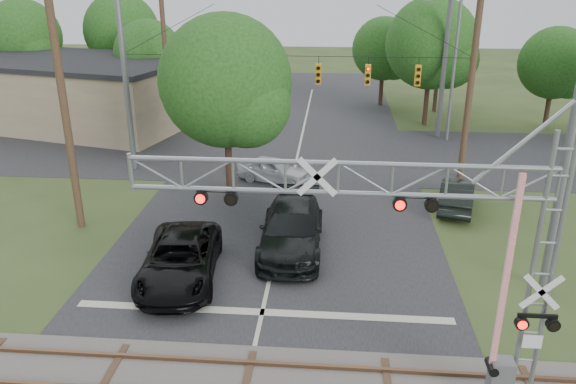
# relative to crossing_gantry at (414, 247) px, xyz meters

# --- Properties ---
(road_main) EXTENTS (14.00, 90.00, 0.02)m
(road_main) POSITION_rel_crossing_gantry_xyz_m (-4.29, 8.37, -4.67)
(road_main) COLOR #242426
(road_main) RESTS_ON ground
(road_cross) EXTENTS (90.00, 12.00, 0.02)m
(road_cross) POSITION_rel_crossing_gantry_xyz_m (-4.29, 22.37, -4.67)
(road_cross) COLOR #242426
(road_cross) RESTS_ON ground
(railroad_track) EXTENTS (90.00, 3.20, 0.17)m
(railroad_track) POSITION_rel_crossing_gantry_xyz_m (-4.29, 0.37, -4.65)
(railroad_track) COLOR #544F49
(railroad_track) RESTS_ON ground
(crossing_gantry) EXTENTS (10.61, 0.98, 7.64)m
(crossing_gantry) POSITION_rel_crossing_gantry_xyz_m (0.00, 0.00, 0.00)
(crossing_gantry) COLOR gray
(crossing_gantry) RESTS_ON ground
(traffic_signal_span) EXTENTS (19.34, 0.36, 11.50)m
(traffic_signal_span) POSITION_rel_crossing_gantry_xyz_m (-3.38, 18.37, 1.07)
(traffic_signal_span) COLOR slate
(traffic_signal_span) RESTS_ON ground
(pickup_black) EXTENTS (3.30, 6.12, 1.63)m
(pickup_black) POSITION_rel_crossing_gantry_xyz_m (-7.66, 5.92, -3.87)
(pickup_black) COLOR black
(pickup_black) RESTS_ON ground
(car_dark) EXTENTS (2.57, 6.24, 1.81)m
(car_dark) POSITION_rel_crossing_gantry_xyz_m (-3.66, 8.78, -3.78)
(car_dark) COLOR black
(car_dark) RESTS_ON ground
(sedan_silver) EXTENTS (4.39, 2.89, 1.39)m
(sedan_silver) POSITION_rel_crossing_gantry_xyz_m (-5.31, 16.86, -3.99)
(sedan_silver) COLOR silver
(sedan_silver) RESTS_ON ground
(suv_dark) EXTENTS (2.54, 4.68, 1.46)m
(suv_dark) POSITION_rel_crossing_gantry_xyz_m (4.09, 13.78, -3.95)
(suv_dark) COLOR black
(suv_dark) RESTS_ON ground
(commercial_building) EXTENTS (23.04, 15.61, 4.93)m
(commercial_building) POSITION_rel_crossing_gantry_xyz_m (-23.31, 29.02, -2.21)
(commercial_building) COLOR #907760
(commercial_building) RESTS_ON ground
(streetlight) EXTENTS (2.55, 0.27, 9.57)m
(streetlight) POSITION_rel_crossing_gantry_xyz_m (5.63, 26.11, 0.67)
(streetlight) COLOR slate
(streetlight) RESTS_ON ground
(utility_poles) EXTENTS (22.40, 28.92, 13.97)m
(utility_poles) POSITION_rel_crossing_gantry_xyz_m (-1.72, 20.49, 1.54)
(utility_poles) COLOR #41291E
(utility_poles) RESTS_ON ground
(treeline) EXTENTS (52.35, 30.00, 9.85)m
(treeline) POSITION_rel_crossing_gantry_xyz_m (-4.56, 28.95, 1.09)
(treeline) COLOR #39251A
(treeline) RESTS_ON ground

